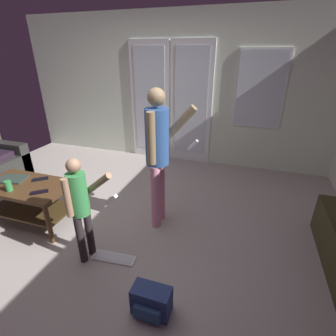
{
  "coord_description": "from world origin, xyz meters",
  "views": [
    {
      "loc": [
        1.41,
        -2.08,
        1.86
      ],
      "look_at": [
        0.77,
        -0.15,
        0.93
      ],
      "focal_mm": 26.92,
      "sensor_mm": 36.0,
      "label": 1
    }
  ],
  "objects_px": {
    "dvd_remote_slim": "(40,179)",
    "person_adult": "(158,149)",
    "tv_remote_black": "(40,192)",
    "cup_near_edge": "(8,186)",
    "laptop_closed": "(12,179)",
    "backpack": "(151,301)",
    "person_child": "(80,203)",
    "coffee_table": "(28,195)",
    "loose_keyboard": "(114,258)"
  },
  "relations": [
    {
      "from": "person_adult",
      "to": "coffee_table",
      "type": "bearing_deg",
      "value": -162.35
    },
    {
      "from": "coffee_table",
      "to": "dvd_remote_slim",
      "type": "distance_m",
      "value": 0.22
    },
    {
      "from": "tv_remote_black",
      "to": "dvd_remote_slim",
      "type": "bearing_deg",
      "value": 90.47
    },
    {
      "from": "coffee_table",
      "to": "person_adult",
      "type": "relative_size",
      "value": 0.66
    },
    {
      "from": "person_adult",
      "to": "laptop_closed",
      "type": "xyz_separation_m",
      "value": [
        -1.68,
        -0.43,
        -0.42
      ]
    },
    {
      "from": "backpack",
      "to": "person_child",
      "type": "bearing_deg",
      "value": 156.39
    },
    {
      "from": "backpack",
      "to": "dvd_remote_slim",
      "type": "height_order",
      "value": "dvd_remote_slim"
    },
    {
      "from": "cup_near_edge",
      "to": "tv_remote_black",
      "type": "distance_m",
      "value": 0.36
    },
    {
      "from": "laptop_closed",
      "to": "cup_near_edge",
      "type": "relative_size",
      "value": 2.64
    },
    {
      "from": "cup_near_edge",
      "to": "dvd_remote_slim",
      "type": "bearing_deg",
      "value": 67.7
    },
    {
      "from": "backpack",
      "to": "dvd_remote_slim",
      "type": "bearing_deg",
      "value": 154.69
    },
    {
      "from": "tv_remote_black",
      "to": "loose_keyboard",
      "type": "bearing_deg",
      "value": -50.28
    },
    {
      "from": "person_child",
      "to": "cup_near_edge",
      "type": "height_order",
      "value": "person_child"
    },
    {
      "from": "backpack",
      "to": "dvd_remote_slim",
      "type": "distance_m",
      "value": 1.93
    },
    {
      "from": "backpack",
      "to": "loose_keyboard",
      "type": "bearing_deg",
      "value": 144.29
    },
    {
      "from": "loose_keyboard",
      "to": "tv_remote_black",
      "type": "bearing_deg",
      "value": 170.61
    },
    {
      "from": "person_adult",
      "to": "loose_keyboard",
      "type": "bearing_deg",
      "value": -107.23
    },
    {
      "from": "cup_near_edge",
      "to": "laptop_closed",
      "type": "bearing_deg",
      "value": 132.68
    },
    {
      "from": "dvd_remote_slim",
      "to": "person_adult",
      "type": "bearing_deg",
      "value": -27.95
    },
    {
      "from": "coffee_table",
      "to": "dvd_remote_slim",
      "type": "bearing_deg",
      "value": 60.48
    },
    {
      "from": "loose_keyboard",
      "to": "laptop_closed",
      "type": "distance_m",
      "value": 1.57
    },
    {
      "from": "tv_remote_black",
      "to": "backpack",
      "type": "bearing_deg",
      "value": -61.46
    },
    {
      "from": "laptop_closed",
      "to": "coffee_table",
      "type": "bearing_deg",
      "value": -23.45
    },
    {
      "from": "loose_keyboard",
      "to": "tv_remote_black",
      "type": "xyz_separation_m",
      "value": [
        -0.93,
        0.15,
        0.5
      ]
    },
    {
      "from": "loose_keyboard",
      "to": "person_child",
      "type": "bearing_deg",
      "value": -167.66
    },
    {
      "from": "coffee_table",
      "to": "loose_keyboard",
      "type": "xyz_separation_m",
      "value": [
        1.23,
        -0.26,
        -0.35
      ]
    },
    {
      "from": "person_child",
      "to": "loose_keyboard",
      "type": "xyz_separation_m",
      "value": [
        0.24,
        0.05,
        -0.63
      ]
    },
    {
      "from": "coffee_table",
      "to": "laptop_closed",
      "type": "height_order",
      "value": "laptop_closed"
    },
    {
      "from": "laptop_closed",
      "to": "dvd_remote_slim",
      "type": "relative_size",
      "value": 1.8
    },
    {
      "from": "coffee_table",
      "to": "tv_remote_black",
      "type": "distance_m",
      "value": 0.35
    },
    {
      "from": "person_child",
      "to": "dvd_remote_slim",
      "type": "xyz_separation_m",
      "value": [
        -0.9,
        0.46,
        -0.13
      ]
    },
    {
      "from": "coffee_table",
      "to": "loose_keyboard",
      "type": "relative_size",
      "value": 2.3
    },
    {
      "from": "coffee_table",
      "to": "backpack",
      "type": "xyz_separation_m",
      "value": [
        1.79,
        -0.67,
        -0.25
      ]
    },
    {
      "from": "backpack",
      "to": "cup_near_edge",
      "type": "xyz_separation_m",
      "value": [
        -1.84,
        0.5,
        0.44
      ]
    },
    {
      "from": "loose_keyboard",
      "to": "dvd_remote_slim",
      "type": "bearing_deg",
      "value": 160.64
    },
    {
      "from": "person_child",
      "to": "tv_remote_black",
      "type": "height_order",
      "value": "person_child"
    },
    {
      "from": "person_adult",
      "to": "cup_near_edge",
      "type": "bearing_deg",
      "value": -157.2
    },
    {
      "from": "person_child",
      "to": "laptop_closed",
      "type": "distance_m",
      "value": 1.27
    },
    {
      "from": "laptop_closed",
      "to": "tv_remote_black",
      "type": "bearing_deg",
      "value": -29.5
    },
    {
      "from": "person_adult",
      "to": "loose_keyboard",
      "type": "distance_m",
      "value": 1.19
    },
    {
      "from": "loose_keyboard",
      "to": "person_adult",
      "type": "bearing_deg",
      "value": 72.77
    },
    {
      "from": "coffee_table",
      "to": "cup_near_edge",
      "type": "height_order",
      "value": "cup_near_edge"
    },
    {
      "from": "laptop_closed",
      "to": "cup_near_edge",
      "type": "bearing_deg",
      "value": -61.98
    },
    {
      "from": "person_child",
      "to": "laptop_closed",
      "type": "bearing_deg",
      "value": 164.05
    },
    {
      "from": "coffee_table",
      "to": "backpack",
      "type": "bearing_deg",
      "value": -20.36
    },
    {
      "from": "backpack",
      "to": "loose_keyboard",
      "type": "height_order",
      "value": "backpack"
    },
    {
      "from": "backpack",
      "to": "laptop_closed",
      "type": "bearing_deg",
      "value": 160.91
    },
    {
      "from": "person_child",
      "to": "laptop_closed",
      "type": "height_order",
      "value": "person_child"
    },
    {
      "from": "person_adult",
      "to": "tv_remote_black",
      "type": "distance_m",
      "value": 1.35
    },
    {
      "from": "loose_keyboard",
      "to": "dvd_remote_slim",
      "type": "xyz_separation_m",
      "value": [
        -1.15,
        0.4,
        0.5
      ]
    }
  ]
}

